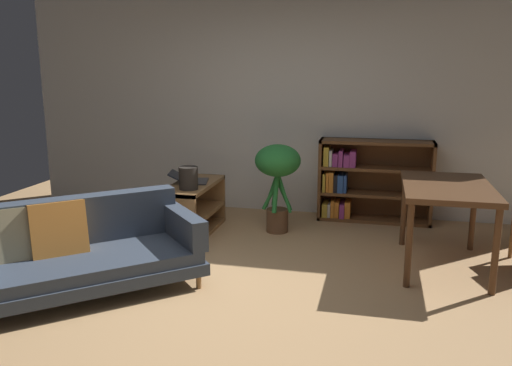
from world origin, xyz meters
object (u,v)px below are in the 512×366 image
object	(u,v)px
dining_table	(447,194)
desk_speaker	(188,178)
open_laptop	(190,180)
fabric_couch	(81,249)
bookshelf	(365,181)
potted_floor_plant	(278,170)
media_console	(194,209)

from	to	relation	value
dining_table	desk_speaker	bearing A→B (deg)	176.25
open_laptop	desk_speaker	size ratio (longest dim) A/B	2.02
fabric_couch	bookshelf	bearing A→B (deg)	49.85
bookshelf	fabric_couch	bearing A→B (deg)	-130.15
fabric_couch	potted_floor_plant	world-z (taller)	potted_floor_plant
media_console	potted_floor_plant	distance (m)	1.02
fabric_couch	media_console	bearing A→B (deg)	76.75
open_laptop	potted_floor_plant	xyz separation A→B (m)	(0.94, 0.19, 0.11)
fabric_couch	dining_table	distance (m)	3.19
fabric_couch	open_laptop	xyz separation A→B (m)	(0.34, 1.68, 0.25)
desk_speaker	potted_floor_plant	world-z (taller)	potted_floor_plant
fabric_couch	bookshelf	size ratio (longest dim) A/B	1.45
fabric_couch	desk_speaker	xyz separation A→B (m)	(0.44, 1.35, 0.33)
potted_floor_plant	dining_table	bearing A→B (deg)	-22.36
bookshelf	open_laptop	bearing A→B (deg)	-153.70
bookshelf	media_console	bearing A→B (deg)	-151.71
potted_floor_plant	bookshelf	xyz separation A→B (m)	(0.92, 0.73, -0.22)
media_console	bookshelf	size ratio (longest dim) A/B	0.80
media_console	bookshelf	world-z (taller)	bookshelf
fabric_couch	desk_speaker	world-z (taller)	desk_speaker
potted_floor_plant	media_console	bearing A→B (deg)	-164.45
open_laptop	dining_table	bearing A→B (deg)	-10.77
open_laptop	desk_speaker	bearing A→B (deg)	-72.77
media_console	open_laptop	xyz separation A→B (m)	(-0.05, 0.06, 0.32)
media_console	dining_table	bearing A→B (deg)	-9.74
media_console	potted_floor_plant	world-z (taller)	potted_floor_plant
bookshelf	dining_table	bearing A→B (deg)	-62.22
dining_table	bookshelf	xyz separation A→B (m)	(-0.74, 1.41, -0.21)
desk_speaker	bookshelf	world-z (taller)	bookshelf
desk_speaker	potted_floor_plant	xyz separation A→B (m)	(0.83, 0.52, 0.02)
media_console	potted_floor_plant	bearing A→B (deg)	15.55
fabric_couch	potted_floor_plant	bearing A→B (deg)	55.85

